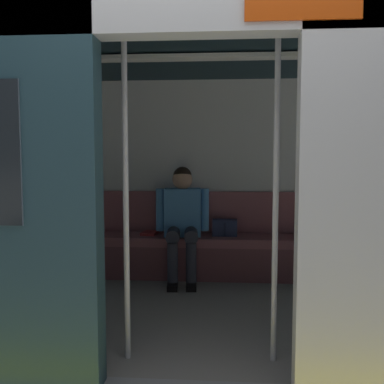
% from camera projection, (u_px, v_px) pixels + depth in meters
% --- Properties ---
extents(train_car, '(6.40, 2.74, 2.22)m').
position_uv_depth(train_car, '(197.00, 131.00, 3.50)').
color(train_car, silver).
rests_on(train_car, ground_plane).
extents(bench_seat, '(2.86, 0.44, 0.44)m').
position_uv_depth(bench_seat, '(210.00, 246.00, 4.60)').
color(bench_seat, '#935156').
rests_on(bench_seat, ground_plane).
extents(person_seated, '(0.55, 0.69, 1.17)m').
position_uv_depth(person_seated, '(182.00, 216.00, 4.54)').
color(person_seated, '#4C8CC6').
rests_on(person_seated, ground_plane).
extents(handbag, '(0.26, 0.15, 0.17)m').
position_uv_depth(handbag, '(225.00, 228.00, 4.64)').
color(handbag, '#262D4C').
rests_on(handbag, bench_seat).
extents(book, '(0.18, 0.24, 0.03)m').
position_uv_depth(book, '(150.00, 233.00, 4.72)').
color(book, '#B22D2D').
rests_on(book, bench_seat).
extents(grab_pole_door, '(0.04, 0.04, 2.08)m').
position_uv_depth(grab_pole_door, '(126.00, 196.00, 2.71)').
color(grab_pole_door, silver).
rests_on(grab_pole_door, ground_plane).
extents(grab_pole_far, '(0.04, 0.04, 2.08)m').
position_uv_depth(grab_pole_far, '(276.00, 196.00, 2.68)').
color(grab_pole_far, silver).
rests_on(grab_pole_far, ground_plane).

